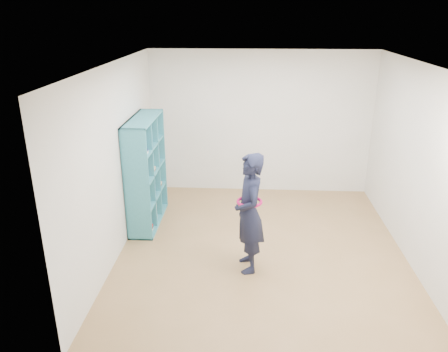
{
  "coord_description": "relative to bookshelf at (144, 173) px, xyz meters",
  "views": [
    {
      "loc": [
        -0.22,
        -5.52,
        3.23
      ],
      "look_at": [
        -0.55,
        0.3,
        1.0
      ],
      "focal_mm": 35.0,
      "sensor_mm": 36.0,
      "label": 1
    }
  ],
  "objects": [
    {
      "name": "floor",
      "position": [
        1.83,
        -0.78,
        -0.84
      ],
      "size": [
        4.5,
        4.5,
        0.0
      ],
      "primitive_type": "plane",
      "color": "olive",
      "rests_on": "ground"
    },
    {
      "name": "ceiling",
      "position": [
        1.83,
        -0.78,
        1.76
      ],
      "size": [
        4.5,
        4.5,
        0.0
      ],
      "primitive_type": "plane",
      "color": "white",
      "rests_on": "wall_back"
    },
    {
      "name": "wall_left",
      "position": [
        -0.17,
        -0.78,
        0.46
      ],
      "size": [
        0.02,
        4.5,
        2.6
      ],
      "primitive_type": "cube",
      "color": "silver",
      "rests_on": "floor"
    },
    {
      "name": "wall_right",
      "position": [
        3.83,
        -0.78,
        0.46
      ],
      "size": [
        0.02,
        4.5,
        2.6
      ],
      "primitive_type": "cube",
      "color": "silver",
      "rests_on": "floor"
    },
    {
      "name": "wall_back",
      "position": [
        1.83,
        1.47,
        0.46
      ],
      "size": [
        4.0,
        0.02,
        2.6
      ],
      "primitive_type": "cube",
      "color": "silver",
      "rests_on": "floor"
    },
    {
      "name": "wall_front",
      "position": [
        1.83,
        -3.03,
        0.46
      ],
      "size": [
        4.0,
        0.02,
        2.6
      ],
      "primitive_type": "cube",
      "color": "silver",
      "rests_on": "floor"
    },
    {
      "name": "bookshelf",
      "position": [
        0.0,
        0.0,
        0.0
      ],
      "size": [
        0.38,
        1.29,
        1.72
      ],
      "color": "teal",
      "rests_on": "floor"
    },
    {
      "name": "person",
      "position": [
        1.65,
        -1.27,
        -0.04
      ],
      "size": [
        0.48,
        0.64,
        1.6
      ],
      "rotation": [
        0.0,
        0.0,
        -1.39
      ],
      "color": "black",
      "rests_on": "floor"
    },
    {
      "name": "smartphone",
      "position": [
        1.5,
        -1.22,
        0.07
      ],
      "size": [
        0.03,
        0.09,
        0.12
      ],
      "rotation": [
        0.31,
        0.0,
        0.24
      ],
      "color": "silver",
      "rests_on": "person"
    }
  ]
}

